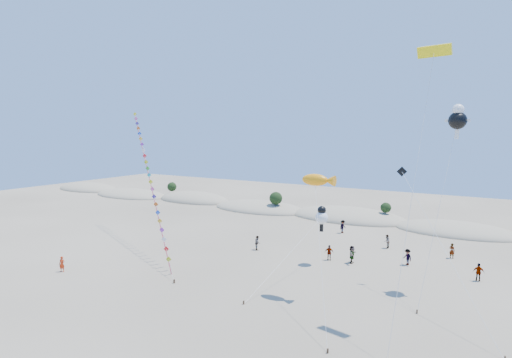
# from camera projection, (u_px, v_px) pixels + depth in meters

# --- Properties ---
(ground) EXTENTS (160.00, 160.00, 0.00)m
(ground) POSITION_uv_depth(u_px,v_px,m) (131.00, 331.00, 29.89)
(ground) COLOR #7C6D56
(ground) RESTS_ON ground
(dune_ridge) EXTENTS (145.30, 11.49, 5.57)m
(dune_ridge) POSITION_uv_depth(u_px,v_px,m) (353.00, 218.00, 67.72)
(dune_ridge) COLOR tan
(dune_ridge) RESTS_ON ground
(kite_train) EXTENTS (22.78, 17.03, 17.30)m
(kite_train) POSITION_uv_depth(u_px,v_px,m) (149.00, 174.00, 52.15)
(kite_train) COLOR #3F2D1E
(kite_train) RESTS_ON ground
(fish_kite) EXTENTS (6.00, 9.28, 10.38)m
(fish_kite) POSITION_uv_depth(u_px,v_px,m) (318.00, 180.00, 35.53)
(fish_kite) COLOR #3F2D1E
(fish_kite) RESTS_ON ground
(cartoon_kite_low) EXTENTS (1.95, 13.84, 6.18)m
(cartoon_kite_low) POSITION_uv_depth(u_px,v_px,m) (322.00, 216.00, 44.45)
(cartoon_kite_low) COLOR #3F2D1E
(cartoon_kite_low) RESTS_ON ground
(cartoon_kite_high) EXTENTS (2.43, 7.89, 16.22)m
(cartoon_kite_high) POSITION_uv_depth(u_px,v_px,m) (458.00, 119.00, 36.40)
(cartoon_kite_high) COLOR #3F2D1E
(cartoon_kite_high) RESTS_ON ground
(parafoil_kite) EXTENTS (2.35, 8.19, 19.85)m
(parafoil_kite) POSITION_uv_depth(u_px,v_px,m) (434.00, 56.00, 29.46)
(parafoil_kite) COLOR #3F2D1E
(parafoil_kite) RESTS_ON ground
(dark_kite) EXTENTS (9.40, 11.19, 10.73)m
(dark_kite) POSITION_uv_depth(u_px,v_px,m) (426.00, 215.00, 34.85)
(dark_kite) COLOR #3F2D1E
(dark_kite) RESTS_ON ground
(flyer_foreground) EXTENTS (0.67, 0.58, 1.55)m
(flyer_foreground) POSITION_uv_depth(u_px,v_px,m) (62.00, 264.00, 42.39)
(flyer_foreground) COLOR red
(flyer_foreground) RESTS_ON ground
(beachgoers) EXTENTS (30.19, 14.25, 1.87)m
(beachgoers) POSITION_uv_depth(u_px,v_px,m) (383.00, 251.00, 46.75)
(beachgoers) COLOR slate
(beachgoers) RESTS_ON ground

